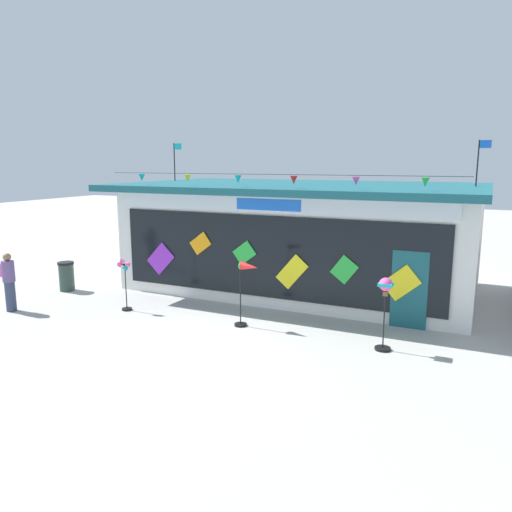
{
  "coord_description": "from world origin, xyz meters",
  "views": [
    {
      "loc": [
        6.04,
        -8.87,
        4.19
      ],
      "look_at": [
        0.23,
        3.42,
        1.6
      ],
      "focal_mm": 34.79,
      "sensor_mm": 36.0,
      "label": 1
    }
  ],
  "objects": [
    {
      "name": "person_near_camera",
      "position": [
        -6.12,
        0.46,
        0.89
      ],
      "size": [
        0.45,
        0.34,
        1.68
      ],
      "rotation": [
        0.0,
        0.0,
        1.55
      ],
      "color": "#333D56",
      "rests_on": "ground_plane"
    },
    {
      "name": "kite_shop_building",
      "position": [
        0.46,
        6.72,
        1.77
      ],
      "size": [
        11.24,
        6.95,
        4.87
      ],
      "color": "silver",
      "rests_on": "ground_plane"
    },
    {
      "name": "wind_spinner_left",
      "position": [
        0.61,
        2.09,
        1.26
      ],
      "size": [
        0.69,
        0.33,
        1.71
      ],
      "color": "black",
      "rests_on": "ground_plane"
    },
    {
      "name": "trash_bin",
      "position": [
        -6.4,
        2.84,
        0.49
      ],
      "size": [
        0.52,
        0.52,
        0.96
      ],
      "color": "#2D4238",
      "rests_on": "ground_plane"
    },
    {
      "name": "ground_plane",
      "position": [
        0.0,
        0.0,
        0.0
      ],
      "size": [
        80.0,
        80.0,
        0.0
      ],
      "primitive_type": "plane",
      "color": "#ADAAA5"
    },
    {
      "name": "wind_spinner_center_left",
      "position": [
        4.1,
        1.97,
        1.24
      ],
      "size": [
        0.36,
        0.36,
        1.68
      ],
      "color": "black",
      "rests_on": "ground_plane"
    },
    {
      "name": "wind_spinner_far_left",
      "position": [
        -3.17,
        1.9,
        0.97
      ],
      "size": [
        0.35,
        0.29,
        1.52
      ],
      "color": "black",
      "rests_on": "ground_plane"
    }
  ]
}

